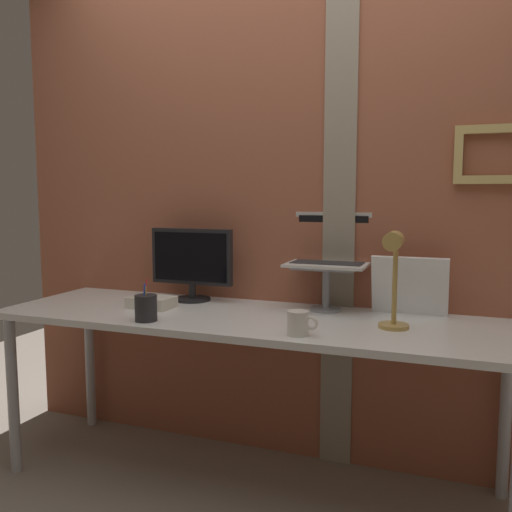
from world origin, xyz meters
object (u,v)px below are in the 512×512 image
pen_cup (146,308)px  coffee_mug (298,323)px  desk_lamp (394,269)px  monitor (192,260)px  whiteboard_panel (409,286)px  laptop (330,250)px

pen_cup → coffee_mug: size_ratio=1.47×
desk_lamp → monitor: bearing=164.8°
whiteboard_panel → coffee_mug: size_ratio=2.73×
whiteboard_panel → pen_cup: 1.13m
laptop → coffee_mug: 0.57m
desk_lamp → coffee_mug: bearing=-149.7°
monitor → desk_lamp: (1.00, -0.27, 0.04)m
whiteboard_panel → pen_cup: size_ratio=1.85×
pen_cup → coffee_mug: (0.66, -0.00, -0.01)m
monitor → whiteboard_panel: size_ratio=1.31×
laptop → desk_lamp: bearing=-46.5°
pen_cup → desk_lamp: bearing=10.8°
whiteboard_panel → pen_cup: (-1.01, -0.49, -0.07)m
monitor → pen_cup: monitor is taller
monitor → whiteboard_panel: (1.04, 0.04, -0.07)m
whiteboard_panel → coffee_mug: (-0.36, -0.49, -0.08)m
desk_lamp → pen_cup: (-0.98, -0.19, -0.19)m
monitor → pen_cup: (0.02, -0.46, -0.14)m
whiteboard_panel → laptop: bearing=174.4°
monitor → pen_cup: size_ratio=2.44×
desk_lamp → laptop: bearing=133.5°
laptop → pen_cup: size_ratio=2.05×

